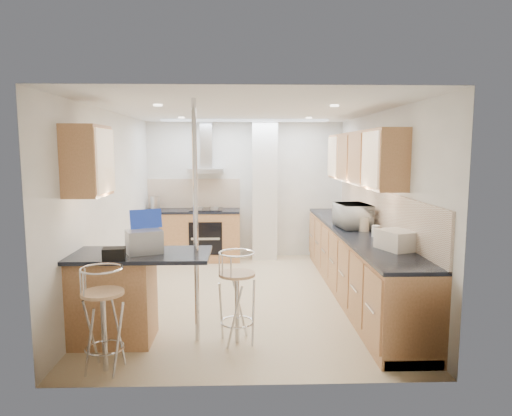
{
  "coord_description": "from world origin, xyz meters",
  "views": [
    {
      "loc": [
        -0.05,
        -6.06,
        1.99
      ],
      "look_at": [
        0.14,
        0.2,
        1.19
      ],
      "focal_mm": 32.0,
      "sensor_mm": 36.0,
      "label": 1
    }
  ],
  "objects_px": {
    "laptop": "(144,242)",
    "bar_stool_end": "(237,297)",
    "bread_bin": "(397,240)",
    "bar_stool_near": "(104,319)",
    "microwave": "(353,216)"
  },
  "relations": [
    {
      "from": "laptop",
      "to": "bar_stool_end",
      "type": "bearing_deg",
      "value": -27.78
    },
    {
      "from": "bread_bin",
      "to": "laptop",
      "type": "bearing_deg",
      "value": 162.2
    },
    {
      "from": "laptop",
      "to": "bar_stool_end",
      "type": "relative_size",
      "value": 0.36
    },
    {
      "from": "bar_stool_near",
      "to": "bread_bin",
      "type": "height_order",
      "value": "bread_bin"
    },
    {
      "from": "laptop",
      "to": "bar_stool_end",
      "type": "xyz_separation_m",
      "value": [
        0.95,
        -0.07,
        -0.57
      ]
    },
    {
      "from": "bar_stool_near",
      "to": "bread_bin",
      "type": "xyz_separation_m",
      "value": [
        2.92,
        0.83,
        0.54
      ]
    },
    {
      "from": "microwave",
      "to": "bar_stool_end",
      "type": "distance_m",
      "value": 2.37
    },
    {
      "from": "microwave",
      "to": "laptop",
      "type": "xyz_separation_m",
      "value": [
        -2.54,
        -1.58,
        -0.03
      ]
    },
    {
      "from": "bar_stool_near",
      "to": "bread_bin",
      "type": "relative_size",
      "value": 2.44
    },
    {
      "from": "laptop",
      "to": "bar_stool_near",
      "type": "height_order",
      "value": "laptop"
    },
    {
      "from": "bread_bin",
      "to": "bar_stool_near",
      "type": "bearing_deg",
      "value": 174.26
    },
    {
      "from": "microwave",
      "to": "bar_stool_end",
      "type": "xyz_separation_m",
      "value": [
        -1.59,
        -1.65,
        -0.6
      ]
    },
    {
      "from": "laptop",
      "to": "bread_bin",
      "type": "xyz_separation_m",
      "value": [
        2.68,
        0.18,
        -0.03
      ]
    },
    {
      "from": "microwave",
      "to": "bread_bin",
      "type": "distance_m",
      "value": 1.41
    },
    {
      "from": "microwave",
      "to": "bar_stool_near",
      "type": "xyz_separation_m",
      "value": [
        -2.78,
        -2.23,
        -0.6
      ]
    }
  ]
}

